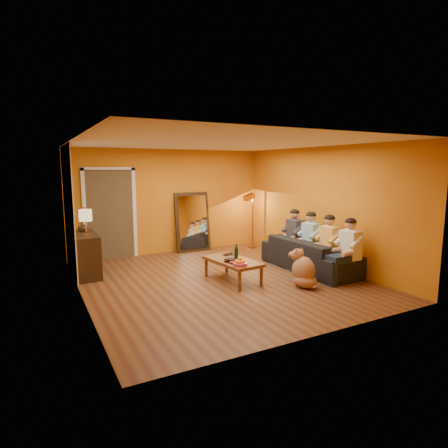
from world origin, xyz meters
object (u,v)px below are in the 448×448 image
coffee_table (233,270)px  vase (82,227)px  person_mid_right (311,240)px  wine_bottle (236,252)px  person_mid_left (329,245)px  tumbler (235,256)px  laptop (232,254)px  sideboard (86,254)px  person_far_left (350,250)px  table_lamp (86,223)px  dog (304,268)px  sofa (309,254)px  mirror_frame (192,222)px  person_far_right (295,236)px  floor_lamp (253,221)px

coffee_table → vase: 3.21m
person_mid_right → vase: person_mid_right is taller
wine_bottle → vase: vase is taller
person_mid_left → vase: size_ratio=6.07×
tumbler → laptop: (0.06, 0.23, -0.03)m
sideboard → person_far_left: person_far_left is taller
table_lamp → dog: (3.39, -2.33, -0.75)m
sideboard → person_mid_left: bearing=-27.0°
dog → wine_bottle: wine_bottle is taller
dog → person_mid_right: 1.39m
sideboard → sofa: 4.60m
person_mid_left → laptop: size_ratio=3.57×
person_mid_left → dog: bearing=-157.9°
person_mid_left → person_mid_right: (0.00, 0.55, 0.00)m
mirror_frame → table_lamp: bearing=-153.7°
coffee_table → dog: 1.33m
tumbler → dog: bearing=-49.4°
person_far_right → coffee_table: bearing=-162.6°
sofa → person_far_right: (0.13, 0.65, 0.28)m
dog → mirror_frame: bearing=98.5°
dog → person_mid_left: size_ratio=0.58×
sideboard → coffee_table: size_ratio=0.97×
table_lamp → wine_bottle: 2.93m
table_lamp → person_mid_left: bearing=-23.8°
sideboard → vase: (0.00, 0.25, 0.53)m
sofa → dog: bearing=135.0°
person_far_left → table_lamp: bearing=150.4°
mirror_frame → person_mid_left: mirror_frame is taller
table_lamp → vase: 0.57m
sofa → floor_lamp: 2.44m
mirror_frame → vase: 2.92m
table_lamp → tumbler: bearing=-27.6°
sofa → sideboard: bearing=67.2°
sideboard → laptop: 2.94m
person_mid_left → wine_bottle: size_ratio=3.94×
tumbler → table_lamp: bearing=152.4°
tumbler → laptop: size_ratio=0.26×
dog → person_far_left: bearing=-9.5°
floor_lamp → person_mid_left: bearing=-94.6°
person_mid_right → tumbler: (-1.84, 0.06, -0.15)m
person_far_left → tumbler: (-1.84, 1.16, -0.15)m
person_far_right → mirror_frame: bearing=125.6°
person_mid_left → sideboard: bearing=153.0°
coffee_table → vase: size_ratio=6.07×
sideboard → sofa: size_ratio=0.52×
dog → person_mid_left: (0.98, 0.40, 0.25)m
sofa → mirror_frame: bearing=26.9°
sofa → tumbler: bearing=84.7°
tumbler → laptop: tumbler is taller
coffee_table → laptop: laptop is taller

